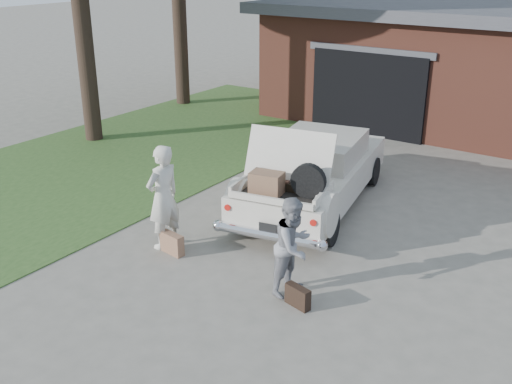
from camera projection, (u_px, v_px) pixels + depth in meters
The scene contains 8 objects.
ground at pixel (234, 268), 9.42m from camera, with size 90.00×90.00×0.00m, color gray.
grass_strip at pixel (127, 155), 14.60m from camera, with size 6.00×16.00×0.02m, color #2D4C1E.
house at pixel (501, 63), 17.02m from camera, with size 12.80×7.80×3.30m.
sedan at pixel (314, 172), 11.51m from camera, with size 2.65×4.92×1.87m.
woman_left at pixel (163, 197), 9.81m from camera, with size 0.65×0.43×1.78m, color beige.
woman_right at pixel (293, 246), 8.53m from camera, with size 0.71×0.56×1.47m, color gray.
suitcase_left at pixel (172, 243), 9.83m from camera, with size 0.46×0.15×0.35m, color #97694D.
suitcase_right at pixel (298, 297), 8.36m from camera, with size 0.40×0.13×0.31m, color black.
Camera 1 is at (4.99, -6.62, 4.64)m, focal length 42.00 mm.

